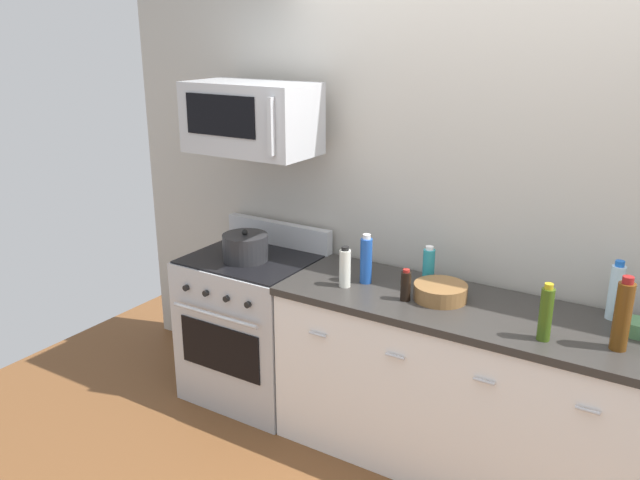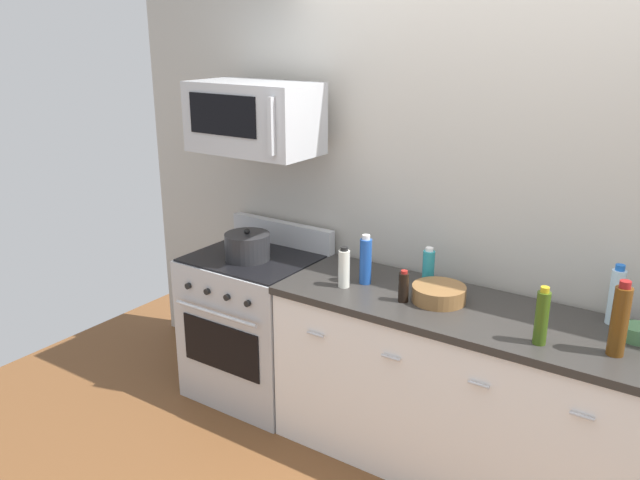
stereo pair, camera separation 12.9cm
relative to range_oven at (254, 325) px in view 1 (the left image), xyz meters
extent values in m
plane|color=brown|center=(1.34, 0.00, -0.47)|extent=(6.03, 6.03, 0.00)
cube|color=#B7B2A8|center=(1.34, 0.41, 0.88)|extent=(5.02, 0.10, 2.70)
cube|color=white|center=(1.34, 0.00, -0.03)|extent=(1.90, 0.62, 0.88)
cube|color=#2D2B28|center=(1.34, 0.00, 0.43)|extent=(1.93, 0.65, 0.04)
cylinder|color=silver|center=(0.68, -0.33, 0.25)|extent=(0.10, 0.02, 0.02)
cylinder|color=silver|center=(1.12, -0.33, 0.25)|extent=(0.10, 0.02, 0.02)
cylinder|color=silver|center=(1.56, -0.33, 0.25)|extent=(0.10, 0.02, 0.02)
cylinder|color=silver|center=(2.01, -0.33, 0.25)|extent=(0.10, 0.02, 0.02)
cube|color=#B7BABF|center=(0.00, 0.00, -0.01)|extent=(0.76, 0.64, 0.91)
cube|color=black|center=(0.00, -0.33, -0.02)|extent=(0.58, 0.01, 0.30)
cylinder|color=#B7BABF|center=(0.00, -0.36, 0.21)|extent=(0.61, 0.02, 0.02)
cube|color=#B7BABF|center=(0.00, 0.29, 0.52)|extent=(0.76, 0.06, 0.16)
cube|color=black|center=(0.00, 0.00, 0.45)|extent=(0.73, 0.61, 0.01)
cylinder|color=black|center=(-0.23, -0.34, 0.32)|extent=(0.04, 0.02, 0.04)
cylinder|color=black|center=(-0.08, -0.34, 0.32)|extent=(0.04, 0.02, 0.04)
cylinder|color=black|center=(0.08, -0.34, 0.32)|extent=(0.04, 0.02, 0.04)
cylinder|color=black|center=(0.23, -0.34, 0.32)|extent=(0.04, 0.02, 0.04)
cube|color=#B7BABF|center=(0.00, 0.05, 1.28)|extent=(0.74, 0.40, 0.40)
cube|color=black|center=(-0.06, -0.16, 1.31)|extent=(0.48, 0.01, 0.22)
cube|color=#B7BABF|center=(0.30, -0.17, 1.28)|extent=(0.02, 0.04, 0.30)
cylinder|color=black|center=(1.06, -0.10, 0.53)|extent=(0.05, 0.05, 0.15)
cylinder|color=maroon|center=(1.06, -0.10, 0.61)|extent=(0.03, 0.03, 0.02)
cylinder|color=#1E4CA5|center=(0.77, 0.01, 0.58)|extent=(0.06, 0.06, 0.25)
cylinder|color=silver|center=(0.77, 0.01, 0.71)|extent=(0.04, 0.04, 0.02)
cylinder|color=teal|center=(1.07, 0.16, 0.55)|extent=(0.06, 0.06, 0.20)
cylinder|color=white|center=(1.07, 0.16, 0.66)|extent=(0.04, 0.04, 0.02)
cylinder|color=silver|center=(0.71, -0.10, 0.55)|extent=(0.06, 0.06, 0.20)
cylinder|color=black|center=(0.71, -0.10, 0.67)|extent=(0.04, 0.04, 0.02)
cylinder|color=#385114|center=(1.77, -0.17, 0.57)|extent=(0.06, 0.06, 0.24)
cylinder|color=#B29919|center=(1.77, -0.17, 0.71)|extent=(0.04, 0.04, 0.02)
cylinder|color=#59330F|center=(2.06, -0.09, 0.60)|extent=(0.07, 0.07, 0.30)
cylinder|color=maroon|center=(2.06, -0.09, 0.77)|extent=(0.05, 0.05, 0.03)
cylinder|color=silver|center=(1.99, 0.23, 0.58)|extent=(0.07, 0.07, 0.27)
cylinder|color=blue|center=(1.99, 0.23, 0.73)|extent=(0.04, 0.04, 0.03)
cylinder|color=brown|center=(1.21, 0.01, 0.49)|extent=(0.27, 0.27, 0.08)
torus|color=brown|center=(1.21, 0.01, 0.53)|extent=(0.27, 0.27, 0.01)
cylinder|color=brown|center=(1.21, 0.01, 0.46)|extent=(0.15, 0.15, 0.01)
cylinder|color=#477A4C|center=(2.11, 0.10, 0.48)|extent=(0.13, 0.13, 0.07)
torus|color=#477A4C|center=(2.11, 0.10, 0.51)|extent=(0.13, 0.13, 0.01)
cylinder|color=#477A4C|center=(2.11, 0.10, 0.46)|extent=(0.07, 0.07, 0.01)
cylinder|color=#262628|center=(0.00, -0.05, 0.53)|extent=(0.27, 0.27, 0.16)
sphere|color=black|center=(0.00, -0.05, 0.63)|extent=(0.04, 0.04, 0.04)
camera|label=1|loc=(2.31, -2.92, 1.78)|focal=36.60mm
camera|label=2|loc=(2.41, -2.85, 1.78)|focal=36.60mm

